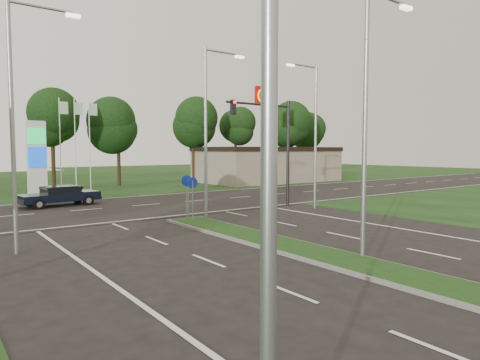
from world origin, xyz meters
TOP-DOWN VIEW (x-y plane):
  - verge_far at (0.00, 55.00)m, footprint 160.00×50.00m
  - cross_road at (0.00, 24.00)m, footprint 160.00×12.00m
  - median_kerb at (0.00, 4.00)m, footprint 2.00×26.00m
  - commercial_building at (22.00, 36.00)m, footprint 16.00×9.00m
  - streetlight_median_near at (1.00, 6.00)m, footprint 2.53×0.22m
  - streetlight_median_far at (1.00, 16.00)m, footprint 2.53×0.22m
  - streetlight_left_near at (-8.30, 0.00)m, footprint 2.53×0.22m
  - streetlight_left_far at (-8.30, 14.00)m, footprint 2.53×0.22m
  - streetlight_right_far at (8.80, 16.00)m, footprint 2.53×0.22m
  - traffic_signal at (7.19, 18.00)m, footprint 5.10×0.42m
  - median_signs at (0.00, 16.40)m, footprint 1.16×1.76m
  - gas_pylon at (-3.79, 33.05)m, footprint 5.80×1.26m
  - mcdonalds_sign at (18.00, 31.97)m, footprint 2.20×0.47m
  - treeline_far at (0.10, 39.93)m, footprint 6.00×6.00m
  - navy_sedan at (-3.88, 26.89)m, footprint 5.10×2.50m

SIDE VIEW (x-z plane):
  - verge_far at x=0.00m, z-range -0.01..0.01m
  - cross_road at x=0.00m, z-range -0.01..0.01m
  - median_kerb at x=0.00m, z-range 0.00..0.12m
  - navy_sedan at x=-3.88m, z-range 0.05..1.40m
  - median_signs at x=0.00m, z-range 0.52..2.90m
  - commercial_building at x=22.00m, z-range 0.00..4.00m
  - gas_pylon at x=-3.79m, z-range -0.80..7.20m
  - traffic_signal at x=7.19m, z-range 1.15..8.15m
  - streetlight_median_near at x=1.00m, z-range 0.58..9.58m
  - streetlight_median_far at x=1.00m, z-range 0.58..9.58m
  - streetlight_left_near at x=-8.30m, z-range 0.58..9.58m
  - streetlight_left_far at x=-8.30m, z-range 0.58..9.58m
  - streetlight_right_far at x=8.80m, z-range 0.58..9.58m
  - treeline_far at x=0.10m, z-range 1.88..11.78m
  - mcdonalds_sign at x=18.00m, z-range 2.79..13.19m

